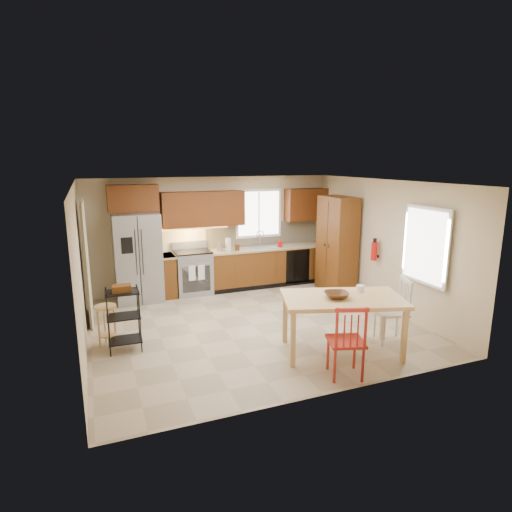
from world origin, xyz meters
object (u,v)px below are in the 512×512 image
Objects in this scene: fire_extinguisher at (374,251)px; chair_red at (346,340)px; dining_table at (341,325)px; table_bowl at (336,298)px; soap_bottle at (280,243)px; table_jar at (360,290)px; range_stove at (193,273)px; pantry at (337,245)px; chair_white at (391,311)px; bar_stool at (107,326)px; refrigerator at (138,258)px; utility_cart at (124,320)px.

fire_extinguisher reaches higher than chair_red.
dining_table is 4.94× the size of table_bowl.
soap_bottle is 3.51m from table_jar.
pantry is (2.98, -0.99, 0.59)m from range_stove.
bar_stool is at bearing 88.54° from chair_white.
range_stove is at bearing 2.99° from refrigerator.
table_bowl is (-1.68, -2.71, -0.18)m from pantry.
dining_table is at bearing 110.56° from chair_white.
pantry is 1.19× the size of dining_table.
table_jar is (0.74, 0.76, 0.39)m from chair_red.
bar_stool is (-0.73, -2.12, -0.58)m from refrigerator.
dining_table is at bearing 79.25° from chair_red.
utility_cart is (-4.82, -0.39, -0.61)m from fire_extinguisher.
chair_white is (2.36, -3.64, 0.06)m from range_stove.
dining_table is 1.70× the size of chair_red.
table_bowl is at bearing -162.45° from dining_table.
refrigerator is 5.03m from chair_white.
utility_cart is at bearing 161.38° from table_jar.
pantry reaches higher than dining_table.
fire_extinguisher is 3.19m from chair_red.
range_stove is 2.58× the size of table_bowl.
fire_extinguisher is at bearing 64.95° from chair_red.
fire_extinguisher is 2.09m from table_jar.
table_bowl reaches higher than bar_stool.
chair_red is at bearing -62.73° from refrigerator.
table_jar is (2.94, -3.52, -0.01)m from refrigerator.
chair_red is 3.65m from bar_stool.
bar_stool is (-4.86, -1.20, -0.72)m from pantry.
pantry is at bearing 4.38° from chair_white.
refrigerator reaches higher than range_stove.
chair_white is 0.69m from table_jar.
fire_extinguisher reaches higher than table_jar.
chair_white reaches higher than table_bowl.
chair_white is 1.55× the size of bar_stool.
fire_extinguisher is at bearing -17.46° from bar_stool.
dining_table is 0.96m from chair_white.
chair_red is at bearing -110.26° from table_bowl.
range_stove reaches higher than table_bowl.
soap_bottle is at bearing 97.77° from dining_table.
soap_bottle is 0.18× the size of chair_white.
range_stove is (1.15, 0.06, -0.45)m from refrigerator.
refrigerator is at bearing 142.70° from dining_table.
chair_red is at bearing -33.83° from utility_cart.
dining_table is (2.56, -3.63, -0.48)m from refrigerator.
table_bowl reaches higher than dining_table.
soap_bottle is (3.18, -0.02, 0.09)m from refrigerator.
dining_table is at bearing -164.05° from table_jar.
utility_cart is (-3.43, 1.16, -0.41)m from table_jar.
fire_extinguisher is at bearing -79.22° from pantry.
fire_extinguisher is at bearing -32.62° from range_stove.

